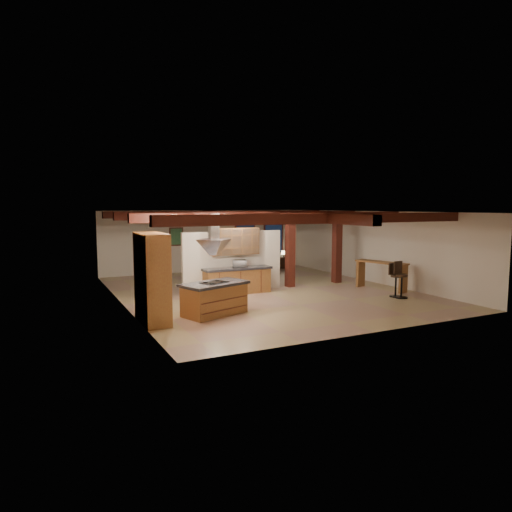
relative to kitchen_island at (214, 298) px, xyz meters
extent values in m
plane|color=tan|center=(2.87, 2.51, -0.48)|extent=(12.00, 12.00, 0.00)
plane|color=silver|center=(2.87, 8.51, 0.97)|extent=(10.00, 0.00, 10.00)
plane|color=silver|center=(2.87, -3.49, 0.97)|extent=(10.00, 0.00, 10.00)
plane|color=silver|center=(-2.13, 2.51, 0.97)|extent=(0.00, 12.00, 12.00)
plane|color=silver|center=(7.87, 2.51, 0.97)|extent=(0.00, 12.00, 12.00)
plane|color=#341C10|center=(2.87, 2.51, 2.42)|extent=(12.00, 12.00, 0.00)
cube|color=#3C130F|center=(2.87, -1.49, 2.28)|extent=(10.00, 0.25, 0.28)
cube|color=#3C130F|center=(2.87, 1.21, 2.28)|extent=(10.00, 0.25, 0.28)
cube|color=#3C130F|center=(2.87, 3.81, 2.28)|extent=(10.00, 0.25, 0.28)
cube|color=#3C130F|center=(2.87, 6.51, 2.28)|extent=(10.00, 0.25, 0.28)
cube|color=#3C130F|center=(2.87, 2.51, 2.28)|extent=(0.28, 12.00, 0.28)
cube|color=#3C130F|center=(4.27, 3.01, 0.97)|extent=(0.30, 0.30, 2.90)
cube|color=#3C130F|center=(6.47, 3.01, 0.97)|extent=(0.30, 0.30, 2.90)
cube|color=#3C130F|center=(5.37, 3.01, 2.12)|extent=(2.50, 0.28, 0.28)
cube|color=silver|center=(1.87, 3.01, 0.62)|extent=(3.80, 0.18, 2.20)
cube|color=olive|center=(-1.80, -0.09, 0.72)|extent=(0.64, 1.60, 2.40)
cube|color=silver|center=(-1.50, -0.09, 0.67)|extent=(0.06, 0.62, 0.95)
cube|color=black|center=(-1.46, -0.09, 0.87)|extent=(0.01, 0.50, 0.28)
cube|color=olive|center=(1.87, 2.62, -0.05)|extent=(2.40, 0.60, 0.86)
cube|color=black|center=(1.87, 2.62, 0.42)|extent=(2.50, 0.66, 0.08)
cube|color=olive|center=(1.87, 2.83, 1.37)|extent=(1.80, 0.34, 0.95)
cube|color=silver|center=(1.87, 2.65, 1.37)|extent=(1.74, 0.02, 0.90)
pyramid|color=silver|center=(0.00, 0.00, 1.25)|extent=(1.10, 1.10, 0.45)
cube|color=silver|center=(0.00, 0.00, 2.06)|extent=(0.26, 0.22, 0.73)
cube|color=#3C130F|center=(4.87, 8.45, 1.02)|extent=(1.10, 0.05, 1.70)
cube|color=black|center=(4.87, 8.42, 1.02)|extent=(0.95, 0.02, 1.55)
cube|color=#3C130F|center=(6.47, 8.45, 1.02)|extent=(1.10, 0.05, 1.70)
cube|color=black|center=(6.47, 8.42, 1.02)|extent=(0.95, 0.02, 1.55)
cube|color=#3C130F|center=(1.37, 8.45, 1.22)|extent=(0.65, 0.04, 0.85)
cube|color=#235337|center=(1.37, 8.43, 1.22)|extent=(0.55, 0.01, 0.75)
cylinder|color=silver|center=(0.27, -0.29, 2.39)|extent=(0.16, 0.16, 0.03)
cylinder|color=silver|center=(1.87, 2.01, 2.39)|extent=(0.16, 0.16, 0.03)
cylinder|color=silver|center=(-1.13, 0.01, 2.39)|extent=(0.16, 0.16, 0.03)
cube|color=olive|center=(0.00, 0.00, -0.05)|extent=(1.98, 1.43, 0.85)
cube|color=black|center=(0.00, 0.00, 0.42)|extent=(2.14, 1.59, 0.08)
cube|color=black|center=(0.00, 0.00, 0.46)|extent=(0.87, 0.71, 0.02)
imported|color=#391A0E|center=(2.46, 4.84, -0.17)|extent=(1.83, 1.18, 0.61)
imported|color=black|center=(5.93, 8.01, -0.18)|extent=(2.11, 1.16, 0.58)
imported|color=silver|center=(1.97, 2.62, 0.59)|extent=(0.52, 0.42, 0.26)
cube|color=olive|center=(6.99, 0.96, 0.55)|extent=(1.04, 2.08, 0.06)
cube|color=olive|center=(7.25, 0.09, 0.03)|extent=(0.46, 0.22, 1.01)
cube|color=olive|center=(6.74, 1.83, 0.03)|extent=(0.46, 0.22, 1.01)
cube|color=#3C130F|center=(6.77, 7.91, -0.22)|extent=(0.54, 0.54, 0.52)
cylinder|color=black|center=(6.77, 7.91, 0.12)|extent=(0.06, 0.06, 0.16)
cone|color=#F2D191|center=(6.77, 7.91, 0.29)|extent=(0.29, 0.29, 0.18)
cylinder|color=black|center=(6.53, -0.58, 0.30)|extent=(0.39, 0.39, 0.08)
cube|color=black|center=(6.52, -0.39, 0.55)|extent=(0.37, 0.06, 0.43)
cylinder|color=black|center=(6.53, -0.58, -0.09)|extent=(0.06, 0.06, 0.76)
cylinder|color=black|center=(6.53, -0.58, -0.46)|extent=(0.43, 0.43, 0.03)
cylinder|color=black|center=(6.51, -0.33, 0.25)|extent=(0.36, 0.36, 0.07)
cube|color=black|center=(6.49, -0.16, 0.48)|extent=(0.34, 0.08, 0.40)
cylinder|color=black|center=(6.51, -0.33, -0.12)|extent=(0.06, 0.06, 0.70)
cylinder|color=black|center=(6.51, -0.33, -0.46)|extent=(0.40, 0.40, 0.03)
cube|color=#3C130F|center=(1.63, 4.52, -0.07)|extent=(0.50, 0.50, 0.05)
cube|color=#3C130F|center=(1.71, 4.69, 0.26)|extent=(0.36, 0.19, 0.67)
cylinder|color=#3C130F|center=(1.43, 4.44, -0.29)|extent=(0.04, 0.04, 0.38)
cylinder|color=#3C130F|center=(1.71, 4.32, -0.29)|extent=(0.04, 0.04, 0.38)
cylinder|color=#3C130F|center=(1.55, 4.72, -0.29)|extent=(0.04, 0.04, 0.38)
cylinder|color=#3C130F|center=(1.83, 4.60, -0.29)|extent=(0.04, 0.04, 0.38)
cube|color=#3C130F|center=(2.13, 5.67, -0.07)|extent=(0.50, 0.50, 0.05)
cube|color=#3C130F|center=(2.06, 5.50, 0.26)|extent=(0.36, 0.19, 0.67)
cylinder|color=#3C130F|center=(2.33, 5.75, -0.29)|extent=(0.04, 0.04, 0.38)
cylinder|color=#3C130F|center=(2.05, 5.87, -0.29)|extent=(0.04, 0.04, 0.38)
cylinder|color=#3C130F|center=(2.21, 5.47, -0.29)|extent=(0.04, 0.04, 0.38)
cylinder|color=#3C130F|center=(1.93, 5.59, -0.29)|extent=(0.04, 0.04, 0.38)
cube|color=#3C130F|center=(2.21, 4.27, -0.07)|extent=(0.50, 0.50, 0.05)
cube|color=#3C130F|center=(2.28, 4.44, 0.26)|extent=(0.36, 0.19, 0.67)
cylinder|color=#3C130F|center=(2.01, 4.19, -0.29)|extent=(0.04, 0.04, 0.38)
cylinder|color=#3C130F|center=(2.29, 4.07, -0.29)|extent=(0.04, 0.04, 0.38)
cylinder|color=#3C130F|center=(2.13, 4.47, -0.29)|extent=(0.04, 0.04, 0.38)
cylinder|color=#3C130F|center=(2.41, 4.35, -0.29)|extent=(0.04, 0.04, 0.38)
cube|color=#3C130F|center=(2.71, 5.42, -0.07)|extent=(0.50, 0.50, 0.05)
cube|color=#3C130F|center=(2.63, 5.25, 0.26)|extent=(0.36, 0.19, 0.67)
cylinder|color=#3C130F|center=(2.91, 5.50, -0.29)|extent=(0.04, 0.04, 0.38)
cylinder|color=#3C130F|center=(2.63, 5.62, -0.29)|extent=(0.04, 0.04, 0.38)
cylinder|color=#3C130F|center=(2.79, 5.22, -0.29)|extent=(0.04, 0.04, 0.38)
cylinder|color=#3C130F|center=(2.51, 5.34, -0.29)|extent=(0.04, 0.04, 0.38)
cube|color=#3C130F|center=(2.78, 4.02, -0.07)|extent=(0.50, 0.50, 0.05)
cube|color=#3C130F|center=(2.86, 4.19, 0.26)|extent=(0.36, 0.19, 0.67)
cylinder|color=#3C130F|center=(2.58, 3.94, -0.29)|extent=(0.04, 0.04, 0.38)
cylinder|color=#3C130F|center=(2.86, 3.82, -0.29)|extent=(0.04, 0.04, 0.38)
cylinder|color=#3C130F|center=(2.70, 4.22, -0.29)|extent=(0.04, 0.04, 0.38)
cylinder|color=#3C130F|center=(2.98, 4.10, -0.29)|extent=(0.04, 0.04, 0.38)
cube|color=#3C130F|center=(3.28, 5.17, -0.07)|extent=(0.50, 0.50, 0.05)
cube|color=#3C130F|center=(3.21, 5.00, 0.26)|extent=(0.36, 0.19, 0.67)
cylinder|color=#3C130F|center=(3.48, 5.25, -0.29)|extent=(0.04, 0.04, 0.38)
cylinder|color=#3C130F|center=(3.20, 5.37, -0.29)|extent=(0.04, 0.04, 0.38)
cylinder|color=#3C130F|center=(3.36, 4.97, -0.29)|extent=(0.04, 0.04, 0.38)
cylinder|color=#3C130F|center=(3.08, 5.09, -0.29)|extent=(0.04, 0.04, 0.38)
camera|label=1|loc=(-4.59, -12.06, 2.63)|focal=32.00mm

